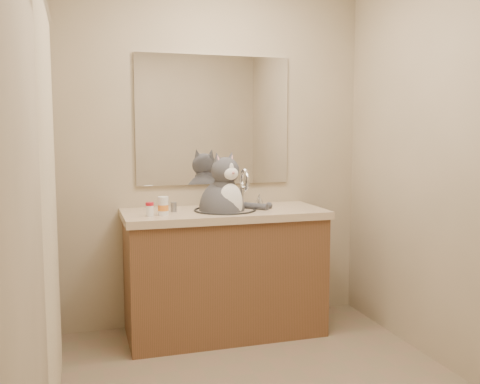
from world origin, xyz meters
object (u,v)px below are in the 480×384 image
object	(u,v)px
pill_bottle_redcap	(150,209)
grey_canister	(174,207)
cat	(223,205)
pill_bottle_orange	(163,206)

from	to	relation	value
pill_bottle_redcap	grey_canister	bearing A→B (deg)	39.52
grey_canister	pill_bottle_redcap	bearing A→B (deg)	-140.48
grey_canister	cat	bearing A→B (deg)	-5.85
pill_bottle_redcap	pill_bottle_orange	distance (m)	0.09
pill_bottle_redcap	pill_bottle_orange	bearing A→B (deg)	15.15
pill_bottle_redcap	grey_canister	xyz separation A→B (m)	(0.17, 0.14, -0.01)
cat	pill_bottle_orange	bearing A→B (deg)	175.94
cat	pill_bottle_orange	world-z (taller)	cat
pill_bottle_redcap	grey_canister	world-z (taller)	pill_bottle_redcap
pill_bottle_orange	grey_canister	world-z (taller)	pill_bottle_orange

